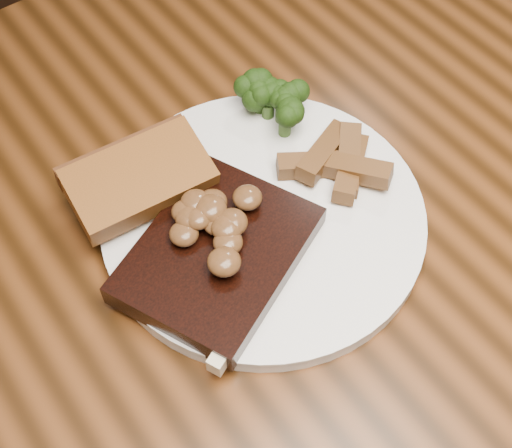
% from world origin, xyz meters
% --- Properties ---
extents(dining_table, '(1.60, 0.90, 0.75)m').
position_xyz_m(dining_table, '(0.00, 0.00, 0.66)').
color(dining_table, '#532B10').
rests_on(dining_table, ground).
extents(plate, '(0.36, 0.36, 0.01)m').
position_xyz_m(plate, '(0.02, 0.03, 0.76)').
color(plate, white).
rests_on(plate, dining_table).
extents(steak, '(0.20, 0.18, 0.02)m').
position_xyz_m(steak, '(-0.04, 0.01, 0.77)').
color(steak, black).
rests_on(steak, plate).
extents(steak_bone, '(0.13, 0.07, 0.02)m').
position_xyz_m(steak_bone, '(-0.04, -0.04, 0.77)').
color(steak_bone, beige).
rests_on(steak_bone, plate).
extents(mushroom_pile, '(0.08, 0.08, 0.03)m').
position_xyz_m(mushroom_pile, '(-0.02, 0.02, 0.80)').
color(mushroom_pile, brown).
rests_on(mushroom_pile, steak).
extents(garlic_bread, '(0.13, 0.08, 0.03)m').
position_xyz_m(garlic_bread, '(-0.06, 0.11, 0.78)').
color(garlic_bread, brown).
rests_on(garlic_bread, plate).
extents(potato_wedges, '(0.10, 0.10, 0.02)m').
position_xyz_m(potato_wedges, '(0.08, 0.03, 0.77)').
color(potato_wedges, brown).
rests_on(potato_wedges, plate).
extents(broccoli_cluster, '(0.07, 0.07, 0.04)m').
position_xyz_m(broccoli_cluster, '(0.09, 0.12, 0.78)').
color(broccoli_cluster, '#1C380C').
rests_on(broccoli_cluster, plate).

